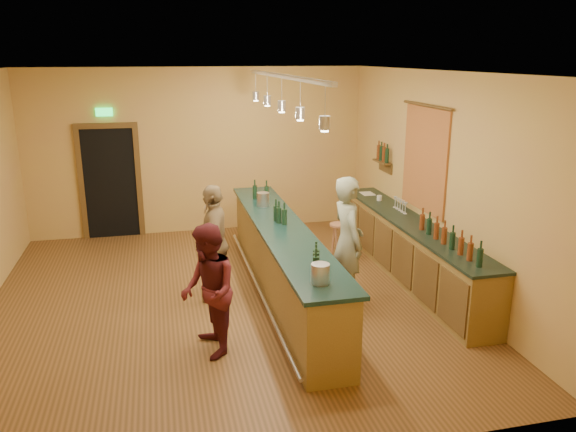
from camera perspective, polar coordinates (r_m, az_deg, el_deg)
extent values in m
plane|color=#573818|center=(8.24, -6.61, -8.50)|extent=(7.00, 7.00, 0.00)
cube|color=silver|center=(7.51, -7.41, 14.32)|extent=(6.50, 7.00, 0.02)
cube|color=gold|center=(11.14, -9.02, 6.50)|extent=(6.50, 0.02, 3.20)
cube|color=gold|center=(4.43, -1.82, -8.09)|extent=(6.50, 0.02, 3.20)
cube|color=gold|center=(8.68, 14.90, 3.46)|extent=(0.02, 7.00, 3.20)
cube|color=black|center=(11.23, -17.58, 3.17)|extent=(0.95, 0.06, 2.10)
cube|color=#503718|center=(11.27, -20.24, 2.96)|extent=(0.10, 0.08, 2.10)
cube|color=#503718|center=(11.18, -14.90, 3.32)|extent=(0.10, 0.08, 2.10)
cube|color=#503718|center=(11.03, -18.07, 8.72)|extent=(1.15, 0.08, 0.10)
cube|color=#19E54C|center=(11.00, -18.18, 10.00)|extent=(0.30, 0.04, 0.15)
cube|color=#A62A21|center=(8.97, 13.72, 5.57)|extent=(0.03, 1.40, 1.60)
cube|color=#503718|center=(10.33, 9.55, 5.45)|extent=(0.16, 0.55, 0.03)
cube|color=#503718|center=(10.37, 9.88, 4.92)|extent=(0.03, 0.55, 0.18)
cube|color=brown|center=(9.03, 12.22, -3.46)|extent=(0.55, 4.50, 0.90)
cube|color=black|center=(8.89, 12.40, -0.60)|extent=(0.60, 4.55, 0.04)
cylinder|color=silver|center=(10.02, 9.27, 1.83)|extent=(0.09, 0.09, 0.09)
cube|color=silver|center=(10.46, 8.07, 2.26)|extent=(0.22, 0.30, 0.01)
cube|color=brown|center=(8.18, -0.59, -4.79)|extent=(0.60, 5.00, 1.00)
cube|color=black|center=(8.01, -0.61, -1.27)|extent=(0.70, 5.10, 0.05)
cylinder|color=silver|center=(8.25, -3.05, -7.26)|extent=(0.05, 5.00, 0.05)
cylinder|color=silver|center=(6.04, 3.30, -5.87)|extent=(0.20, 0.20, 0.22)
cylinder|color=silver|center=(9.09, -2.57, 1.71)|extent=(0.20, 0.20, 0.22)
cube|color=silver|center=(7.65, -0.65, 14.03)|extent=(0.06, 4.60, 0.05)
cylinder|color=silver|center=(5.73, 3.79, 11.41)|extent=(0.01, 0.01, 0.35)
cylinder|color=#A5A5AD|center=(5.75, 3.76, 9.42)|extent=(0.11, 0.11, 0.14)
cylinder|color=#FFEABF|center=(5.76, 3.74, 8.63)|extent=(0.08, 0.08, 0.02)
cylinder|color=silver|center=(6.69, 1.26, 12.10)|extent=(0.01, 0.01, 0.35)
cylinder|color=#A5A5AD|center=(6.71, 1.25, 10.40)|extent=(0.11, 0.11, 0.14)
cylinder|color=#FFEABF|center=(6.71, 1.24, 9.72)|extent=(0.08, 0.08, 0.02)
cylinder|color=silver|center=(7.66, -0.65, 12.61)|extent=(0.01, 0.01, 0.35)
cylinder|color=#A5A5AD|center=(7.67, -0.64, 11.12)|extent=(0.11, 0.11, 0.14)
cylinder|color=#FFEABF|center=(7.68, -0.64, 10.52)|extent=(0.08, 0.08, 0.02)
cylinder|color=silver|center=(8.64, -2.13, 12.99)|extent=(0.01, 0.01, 0.35)
cylinder|color=#A5A5AD|center=(8.65, -2.12, 11.66)|extent=(0.11, 0.11, 0.14)
cylinder|color=#FFEABF|center=(8.66, -2.11, 11.14)|extent=(0.08, 0.08, 0.02)
cylinder|color=silver|center=(9.62, -3.31, 13.28)|extent=(0.01, 0.01, 0.35)
cylinder|color=#A5A5AD|center=(9.63, -3.29, 12.10)|extent=(0.11, 0.11, 0.14)
cylinder|color=#FFEABF|center=(9.64, -3.28, 11.62)|extent=(0.08, 0.08, 0.02)
imported|color=gray|center=(7.80, 6.09, -2.64)|extent=(0.48, 0.69, 1.85)
imported|color=#59191E|center=(6.59, -8.09, -7.56)|extent=(0.68, 0.83, 1.58)
imported|color=#997A51|center=(8.04, -7.47, -2.69)|extent=(0.53, 1.03, 1.69)
cylinder|color=#9B6A46|center=(9.62, 5.18, -0.89)|extent=(0.31, 0.31, 0.04)
cylinder|color=#9B6A46|center=(9.76, 5.79, -2.63)|extent=(0.04, 0.04, 0.60)
cylinder|color=#9B6A46|center=(9.79, 4.62, -2.52)|extent=(0.04, 0.04, 0.60)
cylinder|color=#9B6A46|center=(9.61, 4.98, -2.90)|extent=(0.04, 0.04, 0.60)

